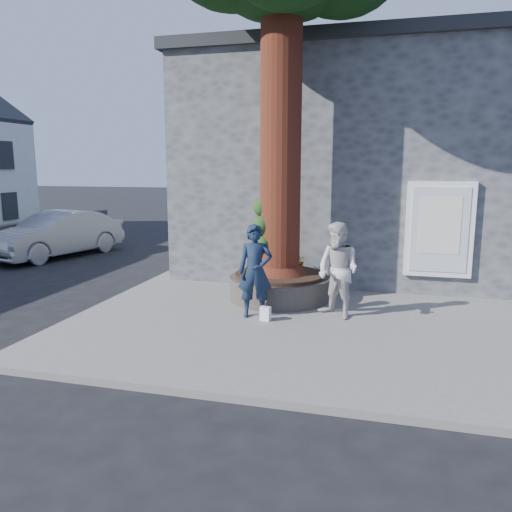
% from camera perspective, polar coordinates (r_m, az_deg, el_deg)
% --- Properties ---
extents(ground, '(120.00, 120.00, 0.00)m').
position_cam_1_polar(ground, '(9.98, -4.30, -8.12)').
color(ground, black).
rests_on(ground, ground).
extents(pavement, '(9.00, 8.00, 0.12)m').
position_cam_1_polar(pavement, '(10.54, 5.29, -6.80)').
color(pavement, slate).
rests_on(pavement, ground).
extents(yellow_line, '(0.10, 30.00, 0.01)m').
position_cam_1_polar(yellow_line, '(12.12, -16.53, -5.19)').
color(yellow_line, yellow).
rests_on(yellow_line, ground).
extents(stone_shop, '(10.30, 8.30, 6.30)m').
position_cam_1_polar(stone_shop, '(16.15, 12.76, 10.06)').
color(stone_shop, '#494B4D').
rests_on(stone_shop, ground).
extents(planter, '(2.30, 2.30, 0.60)m').
position_cam_1_polar(planter, '(11.52, 2.71, -3.47)').
color(planter, black).
rests_on(planter, pavement).
extents(man, '(0.77, 0.59, 1.89)m').
position_cam_1_polar(man, '(10.00, -0.09, -1.74)').
color(man, '#142137').
rests_on(man, pavement).
extents(woman, '(1.19, 1.14, 1.93)m').
position_cam_1_polar(woman, '(10.11, 9.37, -1.62)').
color(woman, beige).
rests_on(woman, pavement).
extents(shopping_bag, '(0.22, 0.16, 0.28)m').
position_cam_1_polar(shopping_bag, '(9.94, 1.08, -6.60)').
color(shopping_bag, white).
rests_on(shopping_bag, pavement).
extents(car_silver, '(2.84, 5.07, 1.58)m').
position_cam_1_polar(car_silver, '(18.73, -21.76, 2.31)').
color(car_silver, '#96999D').
rests_on(car_silver, ground).
extents(plant_a, '(0.23, 0.18, 0.40)m').
position_cam_1_polar(plant_a, '(12.31, 1.75, -0.15)').
color(plant_a, gray).
rests_on(plant_a, planter).
extents(plant_b, '(0.29, 0.29, 0.37)m').
position_cam_1_polar(plant_b, '(11.68, 4.68, -0.81)').
color(plant_b, gray).
rests_on(plant_b, planter).
extents(plant_c, '(0.23, 0.23, 0.31)m').
position_cam_1_polar(plant_c, '(12.42, -0.29, -0.27)').
color(plant_c, gray).
rests_on(plant_c, planter).
extents(plant_d, '(0.36, 0.37, 0.32)m').
position_cam_1_polar(plant_d, '(12.17, 5.10, -0.50)').
color(plant_d, gray).
rests_on(plant_d, planter).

